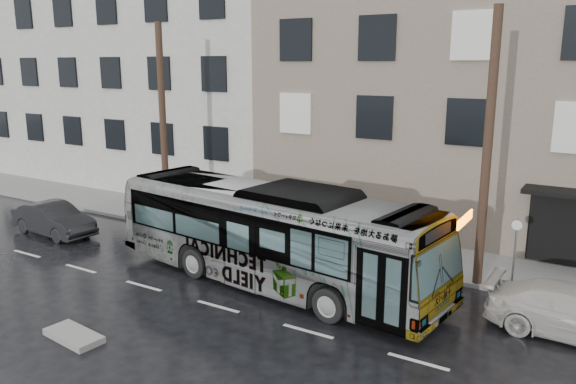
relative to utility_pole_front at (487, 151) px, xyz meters
name	(u,v)px	position (x,y,z in m)	size (l,w,h in m)	color
ground	(263,281)	(-6.50, -3.30, -4.65)	(120.00, 120.00, 0.00)	black
sidewalk	(327,242)	(-6.50, 1.60, -4.58)	(90.00, 3.60, 0.15)	gray
building_taupe	(500,105)	(-1.50, 9.40, 0.85)	(20.00, 12.00, 11.00)	gray
building_grey	(159,55)	(-24.50, 10.90, 3.35)	(26.00, 15.00, 16.00)	silver
utility_pole_front	(487,151)	(0.00, 0.00, 0.00)	(0.30, 0.30, 9.00)	#422D21
utility_pole_rear	(163,126)	(-14.00, 0.00, 0.00)	(0.30, 0.30, 9.00)	#422D21
sign_post	(514,255)	(1.10, 0.00, -3.30)	(0.06, 0.06, 2.40)	slate
bus	(271,235)	(-6.16, -3.29, -2.92)	(2.91, 12.45, 3.47)	#B2B2B2
dark_sedan	(54,219)	(-17.39, -3.55, -3.94)	(1.50, 4.32, 1.42)	black
slush_pile	(74,336)	(-8.59, -9.51, -4.56)	(1.80, 0.80, 0.18)	gray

